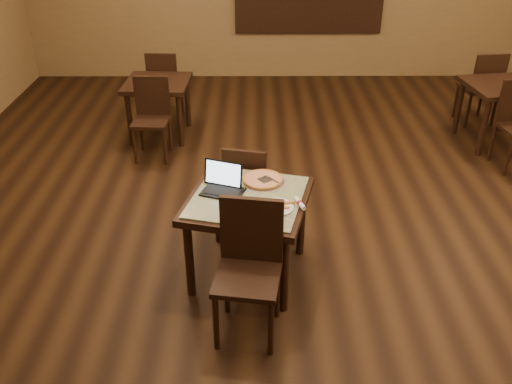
{
  "coord_description": "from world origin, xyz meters",
  "views": [
    {
      "loc": [
        -0.38,
        -3.89,
        2.96
      ],
      "look_at": [
        -0.36,
        -0.31,
        0.85
      ],
      "focal_mm": 38.0,
      "sensor_mm": 36.0,
      "label": 1
    }
  ],
  "objects_px": {
    "laptop": "(223,183)",
    "chair_main_far": "(247,185)",
    "chair_main_near": "(249,261)",
    "other_table_a_chair_far": "(483,85)",
    "other_table_a": "(501,94)",
    "other_table_b_chair_far": "(164,82)",
    "tiled_table": "(248,207)",
    "other_table_b": "(158,91)",
    "pizza_pan": "(263,181)",
    "other_table_b_chair_near": "(152,113)"
  },
  "relations": [
    {
      "from": "laptop",
      "to": "chair_main_far",
      "type": "bearing_deg",
      "value": 90.29
    },
    {
      "from": "chair_main_near",
      "to": "other_table_a_chair_far",
      "type": "height_order",
      "value": "chair_main_near"
    },
    {
      "from": "other_table_a",
      "to": "other_table_b_chair_far",
      "type": "height_order",
      "value": "other_table_b_chair_far"
    },
    {
      "from": "tiled_table",
      "to": "laptop",
      "type": "xyz_separation_m",
      "value": [
        -0.2,
        0.1,
        0.16
      ]
    },
    {
      "from": "chair_main_near",
      "to": "other_table_b",
      "type": "height_order",
      "value": "chair_main_near"
    },
    {
      "from": "chair_main_far",
      "to": "other_table_a_chair_far",
      "type": "height_order",
      "value": "other_table_a_chair_far"
    },
    {
      "from": "tiled_table",
      "to": "laptop",
      "type": "distance_m",
      "value": 0.28
    },
    {
      "from": "chair_main_far",
      "to": "laptop",
      "type": "bearing_deg",
      "value": 82.67
    },
    {
      "from": "chair_main_near",
      "to": "tiled_table",
      "type": "bearing_deg",
      "value": 99.96
    },
    {
      "from": "chair_main_near",
      "to": "pizza_pan",
      "type": "xyz_separation_m",
      "value": [
        0.11,
        0.85,
        0.18
      ]
    },
    {
      "from": "laptop",
      "to": "other_table_a_chair_far",
      "type": "relative_size",
      "value": 0.38
    },
    {
      "from": "pizza_pan",
      "to": "other_table_b_chair_near",
      "type": "xyz_separation_m",
      "value": [
        -1.27,
        2.05,
        -0.23
      ]
    },
    {
      "from": "laptop",
      "to": "other_table_a",
      "type": "bearing_deg",
      "value": 57.15
    },
    {
      "from": "chair_main_far",
      "to": "laptop",
      "type": "xyz_separation_m",
      "value": [
        -0.18,
        -0.52,
        0.31
      ]
    },
    {
      "from": "other_table_a_chair_far",
      "to": "other_table_b_chair_near",
      "type": "distance_m",
      "value": 4.31
    },
    {
      "from": "pizza_pan",
      "to": "other_table_b_chair_near",
      "type": "distance_m",
      "value": 2.42
    },
    {
      "from": "tiled_table",
      "to": "pizza_pan",
      "type": "xyz_separation_m",
      "value": [
        0.12,
        0.24,
        0.11
      ]
    },
    {
      "from": "other_table_b_chair_near",
      "to": "other_table_b_chair_far",
      "type": "xyz_separation_m",
      "value": [
        -0.01,
        1.1,
        0.0
      ]
    },
    {
      "from": "chair_main_near",
      "to": "other_table_a",
      "type": "bearing_deg",
      "value": 55.16
    },
    {
      "from": "other_table_a",
      "to": "tiled_table",
      "type": "bearing_deg",
      "value": -146.77
    },
    {
      "from": "other_table_a_chair_far",
      "to": "other_table_b",
      "type": "height_order",
      "value": "other_table_a_chair_far"
    },
    {
      "from": "other_table_a",
      "to": "other_table_b",
      "type": "distance_m",
      "value": 4.22
    },
    {
      "from": "chair_main_near",
      "to": "chair_main_far",
      "type": "bearing_deg",
      "value": 100.08
    },
    {
      "from": "chair_main_far",
      "to": "tiled_table",
      "type": "bearing_deg",
      "value": 103.59
    },
    {
      "from": "tiled_table",
      "to": "pizza_pan",
      "type": "relative_size",
      "value": 3.09
    },
    {
      "from": "other_table_a_chair_far",
      "to": "other_table_b_chair_far",
      "type": "bearing_deg",
      "value": -9.95
    },
    {
      "from": "tiled_table",
      "to": "chair_main_near",
      "type": "height_order",
      "value": "chair_main_near"
    },
    {
      "from": "chair_main_far",
      "to": "other_table_a_chair_far",
      "type": "xyz_separation_m",
      "value": [
        3.09,
        2.55,
        0.05
      ]
    },
    {
      "from": "other_table_a",
      "to": "other_table_b_chair_far",
      "type": "bearing_deg",
      "value": 162.3
    },
    {
      "from": "chair_main_far",
      "to": "other_table_a",
      "type": "relative_size",
      "value": 0.99
    },
    {
      "from": "tiled_table",
      "to": "pizza_pan",
      "type": "bearing_deg",
      "value": 77.57
    },
    {
      "from": "pizza_pan",
      "to": "other_table_b",
      "type": "relative_size",
      "value": 0.44
    },
    {
      "from": "pizza_pan",
      "to": "other_table_a",
      "type": "distance_m",
      "value": 3.77
    },
    {
      "from": "other_table_a",
      "to": "other_table_b_chair_near",
      "type": "relative_size",
      "value": 0.97
    },
    {
      "from": "laptop",
      "to": "other_table_b_chair_far",
      "type": "relative_size",
      "value": 0.4
    },
    {
      "from": "laptop",
      "to": "other_table_b_chair_far",
      "type": "bearing_deg",
      "value": 125.99
    },
    {
      "from": "pizza_pan",
      "to": "other_table_a_chair_far",
      "type": "bearing_deg",
      "value": 44.88
    },
    {
      "from": "chair_main_near",
      "to": "chair_main_far",
      "type": "xyz_separation_m",
      "value": [
        -0.03,
        1.23,
        -0.08
      ]
    },
    {
      "from": "other_table_a_chair_far",
      "to": "other_table_b_chair_far",
      "type": "relative_size",
      "value": 1.05
    },
    {
      "from": "tiled_table",
      "to": "other_table_a",
      "type": "height_order",
      "value": "other_table_a"
    },
    {
      "from": "chair_main_far",
      "to": "other_table_a",
      "type": "distance_m",
      "value": 3.66
    },
    {
      "from": "other_table_a",
      "to": "other_table_b_chair_far",
      "type": "xyz_separation_m",
      "value": [
        -4.22,
        0.79,
        -0.1
      ]
    },
    {
      "from": "laptop",
      "to": "other_table_a",
      "type": "relative_size",
      "value": 0.42
    },
    {
      "from": "other_table_a",
      "to": "other_table_a_chair_far",
      "type": "xyz_separation_m",
      "value": [
        0.01,
        0.58,
        -0.08
      ]
    },
    {
      "from": "other_table_a_chair_far",
      "to": "chair_main_near",
      "type": "bearing_deg",
      "value": 43.99
    },
    {
      "from": "other_table_a_chair_far",
      "to": "other_table_a",
      "type": "bearing_deg",
      "value": 81.82
    },
    {
      "from": "laptop",
      "to": "other_table_b_chair_near",
      "type": "bearing_deg",
      "value": 133.26
    },
    {
      "from": "tiled_table",
      "to": "chair_main_far",
      "type": "distance_m",
      "value": 0.64
    },
    {
      "from": "other_table_b_chair_near",
      "to": "pizza_pan",
      "type": "bearing_deg",
      "value": -55.5
    },
    {
      "from": "tiled_table",
      "to": "chair_main_far",
      "type": "xyz_separation_m",
      "value": [
        -0.02,
        0.62,
        -0.15
      ]
    }
  ]
}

